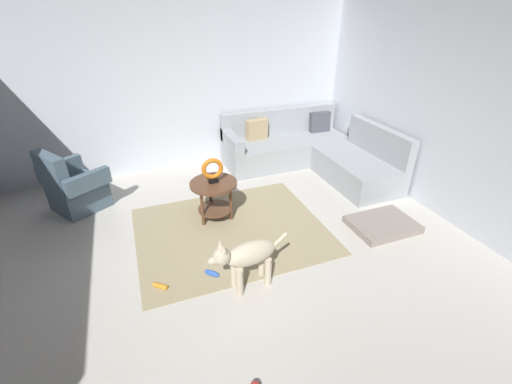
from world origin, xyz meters
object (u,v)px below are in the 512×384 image
(side_table, at_px, (214,191))
(dog, at_px, (247,256))
(armchair, at_px, (74,188))
(dog_toy_bone, at_px, (212,273))
(torus_sculpture, at_px, (212,170))
(dog_toy_rope, at_px, (161,286))
(dog_bed_mat, at_px, (382,224))
(sectional_couch, at_px, (310,152))

(side_table, distance_m, dog, 1.33)
(armchair, height_order, dog_toy_bone, armchair)
(side_table, bearing_deg, torus_sculpture, 90.00)
(dog, distance_m, dog_toy_bone, 0.53)
(dog_toy_rope, distance_m, dog_toy_bone, 0.53)
(side_table, relative_size, dog_bed_mat, 0.75)
(sectional_couch, height_order, dog_toy_bone, sectional_couch)
(dog_toy_rope, xyz_separation_m, dog_toy_bone, (0.53, -0.01, 0.00))
(side_table, relative_size, dog, 0.71)
(side_table, bearing_deg, sectional_couch, 26.66)
(side_table, xyz_separation_m, torus_sculpture, (0.00, 0.00, 0.29))
(sectional_couch, relative_size, dog_bed_mat, 2.81)
(side_table, xyz_separation_m, dog_bed_mat, (1.94, -0.97, -0.37))
(armchair, distance_m, dog_bed_mat, 4.13)
(side_table, xyz_separation_m, dog_toy_bone, (-0.32, -1.05, -0.39))
(torus_sculpture, distance_m, dog_toy_rope, 1.51)
(sectional_couch, height_order, dog_toy_rope, sectional_couch)
(torus_sculpture, bearing_deg, armchair, 151.91)
(dog_toy_rope, bearing_deg, torus_sculpture, 50.96)
(sectional_couch, xyz_separation_m, dog_toy_rope, (-2.79, -2.02, -0.26))
(dog_bed_mat, bearing_deg, sectional_couch, 89.84)
(sectional_couch, height_order, armchair, same)
(dog_toy_rope, height_order, dog_toy_bone, dog_toy_bone)
(dog, bearing_deg, dog_bed_mat, -86.00)
(dog_bed_mat, relative_size, dog, 0.94)
(dog_bed_mat, height_order, dog_toy_rope, dog_bed_mat)
(dog, relative_size, dog_toy_bone, 4.71)
(torus_sculpture, xyz_separation_m, dog_toy_rope, (-0.85, -1.04, -0.69))
(torus_sculpture, xyz_separation_m, dog_toy_bone, (-0.32, -1.05, -0.68))
(dog, distance_m, dog_toy_rope, 0.94)
(sectional_couch, xyz_separation_m, dog_bed_mat, (-0.01, -1.94, -0.24))
(dog_bed_mat, height_order, dog_toy_bone, dog_bed_mat)
(side_table, height_order, torus_sculpture, torus_sculpture)
(armchair, distance_m, dog_toy_rope, 2.17)
(torus_sculpture, bearing_deg, dog_toy_rope, -129.04)
(sectional_couch, height_order, side_table, sectional_couch)
(sectional_couch, xyz_separation_m, dog, (-1.96, -2.30, 0.09))
(sectional_couch, relative_size, dog, 2.65)
(armchair, bearing_deg, side_table, 28.70)
(dog_toy_bone, bearing_deg, armchair, 125.40)
(armchair, relative_size, dog_toy_bone, 5.54)
(armchair, xyz_separation_m, dog_toy_rope, (0.87, -1.96, -0.30))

